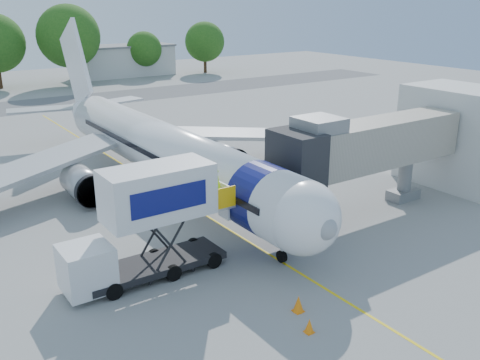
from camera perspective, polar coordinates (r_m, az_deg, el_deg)
ground at (r=35.19m, az=-5.27°, el=-2.80°), size 160.00×160.00×0.00m
guidance_line at (r=35.19m, az=-5.27°, el=-2.80°), size 0.15×70.00×0.01m
taxiway_strip at (r=73.57m, az=-21.71°, el=7.33°), size 120.00×10.00×0.01m
aircraft at (r=37.74m, az=-8.48°, el=3.28°), size 34.17×37.73×11.35m
jet_bridge at (r=33.30m, az=12.73°, el=3.43°), size 13.90×3.20×6.60m
terminal_stub at (r=41.64m, az=22.64°, el=4.27°), size 5.00×8.00×7.00m
catering_hiloader at (r=25.75m, az=-9.95°, el=-4.67°), size 8.50×2.44×5.50m
ground_tug at (r=22.41m, az=23.67°, el=-15.60°), size 4.06×2.43×1.54m
safety_cone_a at (r=23.84m, az=6.24°, el=-13.02°), size 0.48×0.48×0.76m
safety_cone_b at (r=22.62m, az=7.40°, el=-15.18°), size 0.40×0.40×0.63m
outbuilding_right at (r=98.78m, az=-12.07°, el=12.39°), size 16.40×7.40×5.30m
tree_e at (r=89.50m, az=-17.82°, el=14.40°), size 9.65×9.65×12.30m
tree_f at (r=97.01m, az=-10.18°, el=13.58°), size 6.03×6.03×7.68m
tree_g at (r=100.54m, az=-3.78°, el=14.50°), size 7.17×7.17×9.14m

